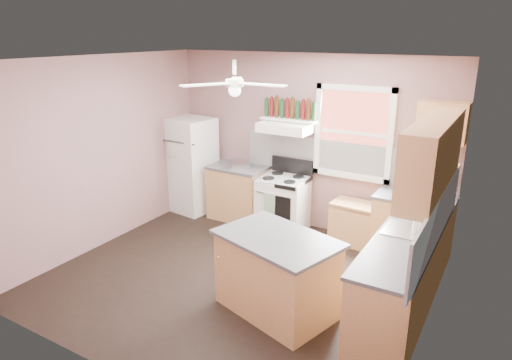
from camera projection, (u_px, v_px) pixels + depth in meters
The scene contains 32 objects.
floor at pixel (237, 278), 5.81m from camera, with size 4.50×4.50×0.00m, color black.
ceiling at pixel (234, 60), 4.97m from camera, with size 4.50×4.50×0.00m, color white.
wall_back at pixel (307, 143), 7.05m from camera, with size 4.50×0.05×2.70m, color #805D5B.
wall_right at pixel (439, 215), 4.29m from camera, with size 0.05×4.00×2.70m, color #805D5B.
wall_left at pixel (101, 153), 6.48m from camera, with size 0.05×4.00×2.70m, color #805D5B.
backsplash_back at pixel (333, 158), 6.85m from camera, with size 2.90×0.03×0.55m, color white.
backsplash_right at pixel (438, 220), 4.61m from camera, with size 0.03×2.60×0.55m, color white.
window_view at pixel (354, 133), 6.57m from camera, with size 1.00×0.02×1.20m, color brown.
window_frame at pixel (353, 133), 6.55m from camera, with size 1.16×0.07×1.36m, color white.
refrigerator at pixel (192, 165), 7.82m from camera, with size 0.68×0.67×1.62m, color white.
base_cabinet_left at pixel (238, 193), 7.58m from camera, with size 0.90×0.60×0.86m, color #AA8047.
counter_left at pixel (238, 167), 7.44m from camera, with size 0.92×0.62×0.04m, color #444446.
toaster at pixel (241, 163), 7.31m from camera, with size 0.28×0.16×0.18m, color silver.
stove at pixel (283, 204), 7.10m from camera, with size 0.70×0.64×0.86m, color white.
range_hood at pixel (286, 127), 6.85m from camera, with size 0.78×0.50×0.14m, color white.
bottle_shelf at pixel (290, 119), 6.92m from camera, with size 0.90×0.26×0.03m, color white.
cart at pixel (353, 223), 6.69m from camera, with size 0.63×0.42×0.63m, color #AA8047.
base_cabinet_corner at pixel (412, 228), 6.23m from camera, with size 1.00×0.60×0.86m, color #AA8047.
base_cabinet_right at pixel (402, 278), 4.98m from camera, with size 0.60×2.20×0.86m, color #AA8047.
counter_corner at pixel (415, 198), 6.09m from camera, with size 1.02×0.62×0.04m, color #444446.
counter_right at pixel (405, 240), 4.85m from camera, with size 0.62×2.22×0.04m, color #444446.
sink at pixel (410, 232), 5.01m from camera, with size 0.55×0.45×0.03m, color silver.
faucet at pixel (425, 229), 4.91m from camera, with size 0.03×0.03×0.14m, color silver.
upper_cabinet_right at pixel (433, 156), 4.66m from camera, with size 0.33×1.80×0.76m, color #AA8047.
upper_cabinet_corner at pixel (443, 122), 5.78m from camera, with size 0.60×0.33×0.52m, color #AA8047.
paper_towel at pixel (446, 172), 5.95m from camera, with size 0.12×0.12×0.26m, color white.
island at pixel (277, 276), 5.02m from camera, with size 1.22×0.77×0.86m, color #AA8047.
island_top at pixel (277, 239), 4.88m from camera, with size 1.30×0.85×0.04m, color #444446.
ceiling_fan_hub at pixel (235, 83), 5.05m from camera, with size 0.20×0.20×0.08m, color white.
soap_bottle at pixel (417, 223), 4.93m from camera, with size 0.09×0.09×0.24m, color silver.
red_caddy at pixel (429, 208), 5.53m from camera, with size 0.18×0.12×0.10m, color #B30F12.
wine_bottles at pixel (290, 109), 6.87m from camera, with size 0.86×0.06×0.31m.
Camera 1 is at (2.80, -4.31, 3.00)m, focal length 32.00 mm.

